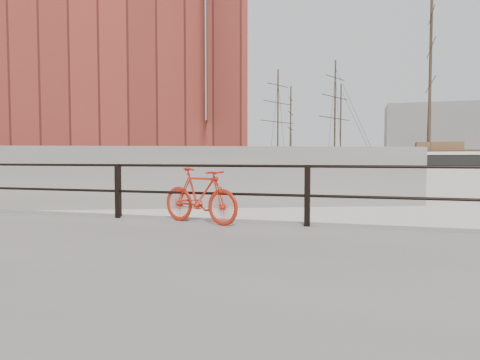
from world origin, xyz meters
The scene contains 12 objects.
far_quay centered at (-40.00, 72.00, 0.90)m, with size 24.00×150.00×1.80m, color gray.
bicycle centered at (-5.29, -0.35, 0.82)m, with size 1.57×0.23×0.95m, color #B31D0B.
schooner_mid centered at (-14.71, 83.88, 0.00)m, with size 30.53×12.91×21.81m, color beige, non-canonical shape.
schooner_left centered at (-11.96, 78.72, 0.00)m, with size 21.50×9.77×16.61m, color silver, non-canonical shape.
workboat_near centered at (-25.54, 27.03, 0.00)m, with size 10.93×3.64×7.00m, color black, non-canonical shape.
workboat_far centered at (-34.80, 40.10, 0.00)m, with size 9.83×3.40×7.00m, color black, non-canonical shape.
apartment_terracotta centered at (-21.25, 20.26, 11.90)m, with size 20.00×15.00×20.20m, color maroon.
apartment_mustard centered at (-29.49, 40.65, 12.90)m, with size 22.00×15.00×22.20m, color gold.
apartment_cream centered at (-38.11, 61.98, 12.40)m, with size 20.00×15.00×21.20m, color beige.
apartment_grey centered at (-46.35, 82.38, 13.40)m, with size 22.00×15.00×23.20m, color #9D9D98.
apartment_brick centered at (-54.97, 103.70, 12.40)m, with size 24.00×15.00×21.20m, color brown.
industrial_west centered at (20.00, 140.00, 9.00)m, with size 32.00×18.00×18.00m, color gray.
Camera 1 is at (-2.62, -7.11, 1.47)m, focal length 32.00 mm.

